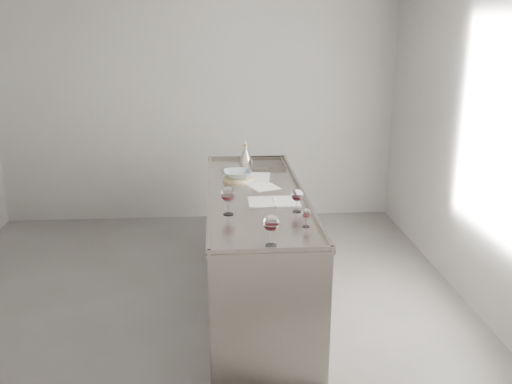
{
  "coord_description": "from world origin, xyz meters",
  "views": [
    {
      "loc": [
        0.18,
        -3.99,
        2.25
      ],
      "look_at": [
        0.48,
        0.09,
        1.02
      ],
      "focal_mm": 40.0,
      "sensor_mm": 36.0,
      "label": 1
    }
  ],
  "objects": [
    {
      "name": "wine_glass_small",
      "position": [
        0.78,
        -0.47,
        1.03
      ],
      "size": [
        0.06,
        0.06,
        0.13
      ],
      "rotation": [
        0.0,
        0.0,
        -0.04
      ],
      "color": "white",
      "rests_on": "counter"
    },
    {
      "name": "notebook",
      "position": [
        0.62,
        0.07,
        0.95
      ],
      "size": [
        0.38,
        0.27,
        0.02
      ],
      "rotation": [
        0.0,
        0.0,
        -0.01
      ],
      "color": "white",
      "rests_on": "counter"
    },
    {
      "name": "ceramic_bowl",
      "position": [
        0.37,
        0.72,
        0.99
      ],
      "size": [
        0.26,
        0.26,
        0.06
      ],
      "primitive_type": "imported",
      "rotation": [
        0.0,
        0.0,
        0.06
      ],
      "color": "#91A2A9",
      "rests_on": "trivet"
    },
    {
      "name": "loose_paper_top",
      "position": [
        0.57,
        0.52,
        0.94
      ],
      "size": [
        0.31,
        0.36,
        0.0
      ],
      "primitive_type": "cube",
      "rotation": [
        0.0,
        0.0,
        0.38
      ],
      "color": "white",
      "rests_on": "counter"
    },
    {
      "name": "wine_glass_right",
      "position": [
        0.76,
        -0.16,
        1.06
      ],
      "size": [
        0.09,
        0.09,
        0.17
      ],
      "rotation": [
        0.0,
        0.0,
        -0.34
      ],
      "color": "white",
      "rests_on": "counter"
    },
    {
      "name": "loose_paper_under",
      "position": [
        0.54,
        0.78,
        0.94
      ],
      "size": [
        0.27,
        0.35,
        0.0
      ],
      "primitive_type": "cube",
      "rotation": [
        0.0,
        0.0,
        -0.13
      ],
      "color": "silver",
      "rests_on": "counter"
    },
    {
      "name": "room_shell",
      "position": [
        0.0,
        0.0,
        1.4
      ],
      "size": [
        4.54,
        5.04,
        2.84
      ],
      "color": "#565451",
      "rests_on": "ground"
    },
    {
      "name": "counter",
      "position": [
        0.5,
        0.3,
        0.47
      ],
      "size": [
        0.77,
        2.42,
        0.97
      ],
      "color": "gray",
      "rests_on": "ground"
    },
    {
      "name": "wine_glass_middle",
      "position": [
        0.51,
        -0.78,
        1.08
      ],
      "size": [
        0.1,
        0.1,
        0.2
      ],
      "rotation": [
        0.0,
        0.0,
        -0.1
      ],
      "color": "white",
      "rests_on": "counter"
    },
    {
      "name": "wine_glass_left",
      "position": [
        0.27,
        -0.18,
        1.09
      ],
      "size": [
        0.11,
        0.11,
        0.21
      ],
      "rotation": [
        0.0,
        0.0,
        -0.13
      ],
      "color": "white",
      "rests_on": "counter"
    },
    {
      "name": "wine_funnel",
      "position": [
        0.48,
        1.38,
        1.0
      ],
      "size": [
        0.15,
        0.15,
        0.21
      ],
      "rotation": [
        0.0,
        0.0,
        0.04
      ],
      "color": "#A49E92",
      "rests_on": "counter"
    },
    {
      "name": "trivet",
      "position": [
        0.37,
        0.72,
        0.95
      ],
      "size": [
        0.33,
        0.33,
        0.02
      ],
      "primitive_type": "cylinder",
      "rotation": [
        0.0,
        0.0,
        0.3
      ],
      "color": "tan",
      "rests_on": "counter"
    }
  ]
}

